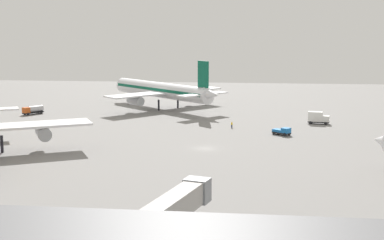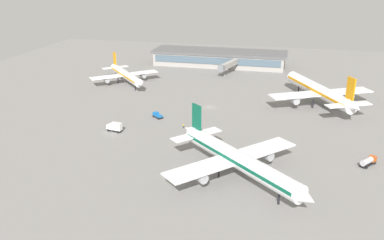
{
  "view_description": "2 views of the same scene",
  "coord_description": "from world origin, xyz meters",
  "px_view_note": "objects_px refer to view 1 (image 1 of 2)",
  "views": [
    {
      "loc": [
        10.47,
        -117.63,
        26.0
      ],
      "look_at": [
        -4.54,
        15.02,
        3.65
      ],
      "focal_mm": 52.29,
      "sensor_mm": 36.0,
      "label": 1
    },
    {
      "loc": [
        -30.28,
        159.08,
        54.94
      ],
      "look_at": [
        1.91,
        23.71,
        2.72
      ],
      "focal_mm": 38.31,
      "sensor_mm": 36.0,
      "label": 2
    }
  ],
  "objects_px": {
    "pushback_tractor": "(282,131)",
    "catering_truck": "(318,118)",
    "ground_crew_worker": "(232,125)",
    "fuel_truck": "(33,110)",
    "airplane_taxiing": "(163,90)"
  },
  "relations": [
    {
      "from": "catering_truck",
      "to": "ground_crew_worker",
      "type": "height_order",
      "value": "catering_truck"
    },
    {
      "from": "pushback_tractor",
      "to": "catering_truck",
      "type": "bearing_deg",
      "value": 96.47
    },
    {
      "from": "fuel_truck",
      "to": "catering_truck",
      "type": "bearing_deg",
      "value": 123.12
    },
    {
      "from": "pushback_tractor",
      "to": "fuel_truck",
      "type": "bearing_deg",
      "value": -161.19
    },
    {
      "from": "airplane_taxiing",
      "to": "pushback_tractor",
      "type": "relative_size",
      "value": 9.19
    },
    {
      "from": "airplane_taxiing",
      "to": "ground_crew_worker",
      "type": "xyz_separation_m",
      "value": [
        23.66,
        -32.93,
        -5.01
      ]
    },
    {
      "from": "pushback_tractor",
      "to": "airplane_taxiing",
      "type": "bearing_deg",
      "value": 168.8
    },
    {
      "from": "fuel_truck",
      "to": "ground_crew_worker",
      "type": "height_order",
      "value": "fuel_truck"
    },
    {
      "from": "fuel_truck",
      "to": "ground_crew_worker",
      "type": "distance_m",
      "value": 62.5
    },
    {
      "from": "fuel_truck",
      "to": "catering_truck",
      "type": "height_order",
      "value": "catering_truck"
    },
    {
      "from": "airplane_taxiing",
      "to": "ground_crew_worker",
      "type": "height_order",
      "value": "airplane_taxiing"
    },
    {
      "from": "pushback_tractor",
      "to": "catering_truck",
      "type": "xyz_separation_m",
      "value": [
        10.24,
        17.05,
        0.73
      ]
    },
    {
      "from": "fuel_truck",
      "to": "ground_crew_worker",
      "type": "relative_size",
      "value": 3.67
    },
    {
      "from": "airplane_taxiing",
      "to": "pushback_tractor",
      "type": "xyz_separation_m",
      "value": [
        36.29,
        -41.24,
        -4.89
      ]
    },
    {
      "from": "fuel_truck",
      "to": "ground_crew_worker",
      "type": "xyz_separation_m",
      "value": [
        60.33,
        -16.31,
        -0.54
      ]
    }
  ]
}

